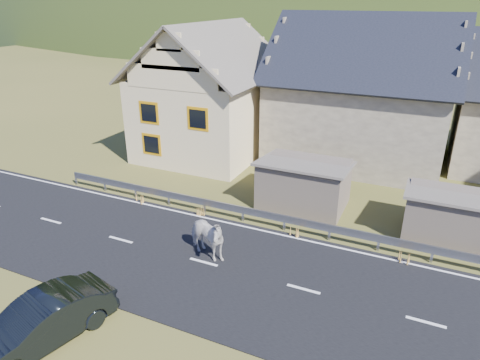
% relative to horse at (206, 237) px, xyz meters
% --- Properties ---
extents(ground, '(160.00, 160.00, 0.00)m').
position_rel_horse_xyz_m(ground, '(4.10, -0.39, -0.93)').
color(ground, '#3E441C').
rests_on(ground, ground).
extents(road, '(60.00, 7.00, 0.04)m').
position_rel_horse_xyz_m(road, '(4.10, -0.39, -0.91)').
color(road, black).
rests_on(road, ground).
extents(lane_markings, '(60.00, 6.60, 0.01)m').
position_rel_horse_xyz_m(lane_markings, '(4.10, -0.39, -0.89)').
color(lane_markings, silver).
rests_on(lane_markings, road).
extents(guardrail, '(28.10, 0.09, 0.75)m').
position_rel_horse_xyz_m(guardrail, '(4.10, 3.29, -0.37)').
color(guardrail, '#93969B').
rests_on(guardrail, ground).
extents(shed_left, '(4.30, 3.30, 2.40)m').
position_rel_horse_xyz_m(shed_left, '(2.10, 6.11, 0.17)').
color(shed_left, '#6F5F51').
rests_on(shed_left, ground).
extents(shed_right, '(3.80, 2.90, 2.20)m').
position_rel_horse_xyz_m(shed_right, '(8.60, 5.61, 0.07)').
color(shed_right, '#6F5F51').
rests_on(shed_right, ground).
extents(house_cream, '(7.80, 9.80, 8.30)m').
position_rel_horse_xyz_m(house_cream, '(-5.90, 11.61, 3.42)').
color(house_cream, beige).
rests_on(house_cream, ground).
extents(house_stone_a, '(10.80, 9.80, 8.90)m').
position_rel_horse_xyz_m(house_stone_a, '(3.10, 14.61, 3.70)').
color(house_stone_a, tan).
rests_on(house_stone_a, ground).
extents(mountain, '(440.00, 280.00, 260.00)m').
position_rel_horse_xyz_m(mountain, '(9.10, 179.61, -20.93)').
color(mountain, '#1E3812').
rests_on(mountain, ground).
extents(conifer_patch, '(76.00, 50.00, 28.00)m').
position_rel_horse_xyz_m(conifer_patch, '(-50.90, 109.61, 5.07)').
color(conifer_patch, black).
rests_on(conifer_patch, ground).
extents(horse, '(1.60, 2.32, 1.79)m').
position_rel_horse_xyz_m(horse, '(0.00, 0.00, 0.00)').
color(horse, beige).
rests_on(horse, road).
extents(car, '(2.58, 4.64, 1.45)m').
position_rel_horse_xyz_m(car, '(-2.22, -5.98, -0.21)').
color(car, black).
rests_on(car, ground).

